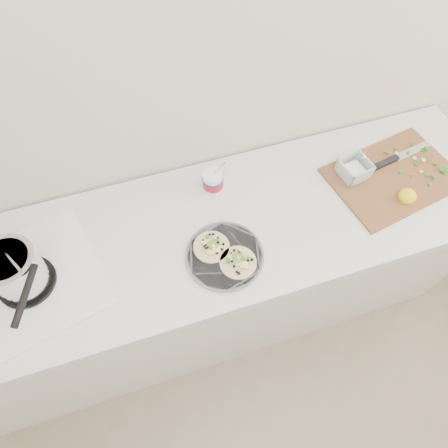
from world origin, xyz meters
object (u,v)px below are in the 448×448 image
object	(u,v)px
taco_plate	(225,254)
tub	(214,179)
cutboard	(390,173)
stove	(20,275)

from	to	relation	value
taco_plate	tub	distance (m)	0.32
cutboard	tub	bearing A→B (deg)	157.28
tub	cutboard	xyz separation A→B (m)	(0.71, -0.16, -0.04)
stove	tub	world-z (taller)	stove
taco_plate	tub	size ratio (longest dim) A/B	1.51
stove	taco_plate	bearing A→B (deg)	-21.72
cutboard	taco_plate	bearing A→B (deg)	-179.15
taco_plate	cutboard	xyz separation A→B (m)	(0.77, 0.15, 0.00)
tub	cutboard	size ratio (longest dim) A/B	0.34
taco_plate	stove	bearing A→B (deg)	171.06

